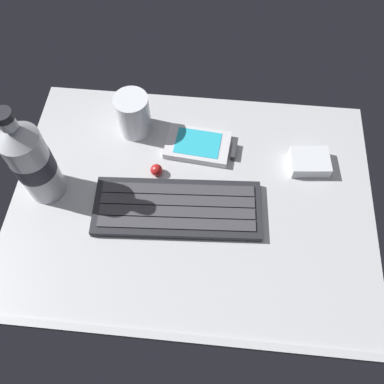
{
  "coord_description": "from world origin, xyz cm",
  "views": [
    {
      "loc": [
        3.16,
        -33.16,
        63.29
      ],
      "look_at": [
        0.0,
        0.0,
        3.0
      ],
      "focal_mm": 37.67,
      "sensor_mm": 36.0,
      "label": 1
    }
  ],
  "objects_px": {
    "handheld_device": "(201,145)",
    "water_bottle": "(32,160)",
    "juice_cup": "(133,116)",
    "trackball_mouse": "(156,170)",
    "charger_block": "(310,162)",
    "keyboard": "(177,208)"
  },
  "relations": [
    {
      "from": "handheld_device",
      "to": "water_bottle",
      "type": "bearing_deg",
      "value": -157.03
    },
    {
      "from": "juice_cup",
      "to": "water_bottle",
      "type": "distance_m",
      "value": 0.21
    },
    {
      "from": "trackball_mouse",
      "to": "charger_block",
      "type": "bearing_deg",
      "value": 8.84
    },
    {
      "from": "keyboard",
      "to": "charger_block",
      "type": "bearing_deg",
      "value": 26.44
    },
    {
      "from": "handheld_device",
      "to": "water_bottle",
      "type": "relative_size",
      "value": 0.64
    },
    {
      "from": "water_bottle",
      "to": "trackball_mouse",
      "type": "distance_m",
      "value": 0.21
    },
    {
      "from": "keyboard",
      "to": "water_bottle",
      "type": "bearing_deg",
      "value": 174.26
    },
    {
      "from": "keyboard",
      "to": "water_bottle",
      "type": "distance_m",
      "value": 0.25
    },
    {
      "from": "juice_cup",
      "to": "handheld_device",
      "type": "bearing_deg",
      "value": -14.26
    },
    {
      "from": "handheld_device",
      "to": "water_bottle",
      "type": "height_order",
      "value": "water_bottle"
    },
    {
      "from": "handheld_device",
      "to": "trackball_mouse",
      "type": "distance_m",
      "value": 0.1
    },
    {
      "from": "juice_cup",
      "to": "charger_block",
      "type": "height_order",
      "value": "juice_cup"
    },
    {
      "from": "handheld_device",
      "to": "charger_block",
      "type": "bearing_deg",
      "value": -6.09
    },
    {
      "from": "handheld_device",
      "to": "trackball_mouse",
      "type": "relative_size",
      "value": 6.03
    },
    {
      "from": "keyboard",
      "to": "handheld_device",
      "type": "relative_size",
      "value": 2.23
    },
    {
      "from": "keyboard",
      "to": "juice_cup",
      "type": "xyz_separation_m",
      "value": [
        -0.1,
        0.17,
        0.03
      ]
    },
    {
      "from": "water_bottle",
      "to": "keyboard",
      "type": "bearing_deg",
      "value": -5.74
    },
    {
      "from": "keyboard",
      "to": "trackball_mouse",
      "type": "height_order",
      "value": "trackball_mouse"
    },
    {
      "from": "water_bottle",
      "to": "charger_block",
      "type": "height_order",
      "value": "water_bottle"
    },
    {
      "from": "handheld_device",
      "to": "keyboard",
      "type": "bearing_deg",
      "value": -102.36
    },
    {
      "from": "juice_cup",
      "to": "water_bottle",
      "type": "bearing_deg",
      "value": -132.66
    },
    {
      "from": "keyboard",
      "to": "juice_cup",
      "type": "relative_size",
      "value": 3.48
    }
  ]
}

